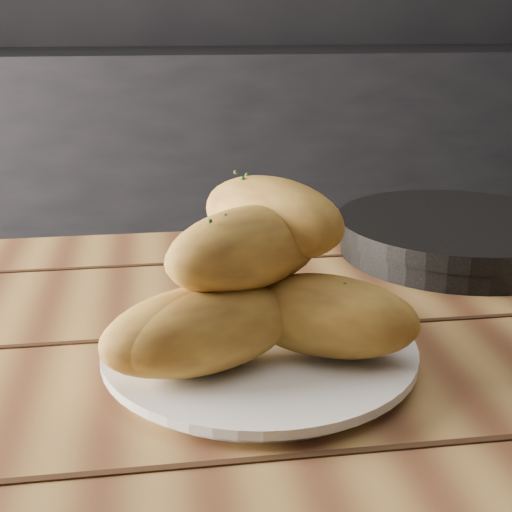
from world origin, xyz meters
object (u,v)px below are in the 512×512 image
at_px(bread_rolls, 249,287).
at_px(skillet, 458,235).
at_px(plate, 259,352).
at_px(table, 399,480).

relative_size(bread_rolls, skillet, 0.68).
height_order(plate, bread_rolls, bread_rolls).
height_order(plate, skillet, skillet).
relative_size(table, bread_rolls, 5.02).
bearing_deg(bread_rolls, plate, 23.11).
distance_m(plate, bread_rolls, 0.06).
relative_size(plate, bread_rolls, 0.97).
xyz_separation_m(plate, bread_rolls, (-0.01, -0.00, 0.06)).
bearing_deg(plate, table, -18.21).
relative_size(table, skillet, 3.41).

